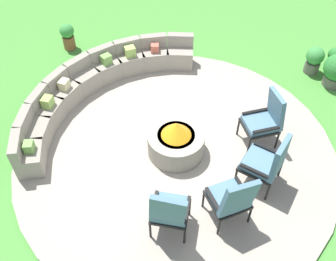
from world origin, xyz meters
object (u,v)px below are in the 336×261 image
Objects in this scene: fire_pit at (176,141)px; lounge_chair_front_right at (232,199)px; lounge_chair_back_left at (267,162)px; lounge_chair_back_right at (266,119)px; potted_plant_0 at (68,35)px; potted_plant_1 at (334,59)px; lounge_chair_front_left at (169,211)px; potted_plant_5 at (314,59)px; curved_stone_bench at (96,86)px.

fire_pit is 1.61m from lounge_chair_front_right.
lounge_chair_back_left is 0.99× the size of lounge_chair_back_right.
lounge_chair_back_left reaches higher than potted_plant_0.
fire_pit is at bearing 169.99° from potted_plant_1.
lounge_chair_back_left is 3.67m from potted_plant_1.
potted_plant_1 is at bearing -1.07° from lounge_chair_back_left.
lounge_chair_front_left reaches higher than fire_pit.
lounge_chair_front_right reaches higher than potted_plant_1.
lounge_chair_front_right is 1.79× the size of potted_plant_5.
potted_plant_5 is (3.26, 1.05, -0.28)m from lounge_chair_back_left.
lounge_chair_front_left is 5.33m from potted_plant_1.
lounge_chair_back_right is at bearing 58.36° from lounge_chair_front_left.
curved_stone_bench is 4.19× the size of lounge_chair_back_left.
lounge_chair_front_left is at bearing -176.62° from potted_plant_1.
fire_pit is 0.93× the size of lounge_chair_back_left.
potted_plant_0 is at bearing 38.32° from lounge_chair_back_right.
potted_plant_1 is (4.24, -2.87, -0.02)m from curved_stone_bench.
curved_stone_bench is 4.09× the size of lounge_chair_front_right.
lounge_chair_back_right reaches higher than curved_stone_bench.
lounge_chair_front_left is 1.03× the size of lounge_chair_back_left.
lounge_chair_back_right is at bearing 42.20° from lounge_chair_front_right.
curved_stone_bench reaches higher than potted_plant_1.
lounge_chair_back_left is at bearing -89.73° from potted_plant_0.
lounge_chair_back_left is 0.96m from lounge_chair_back_right.
lounge_chair_front_right is at bearing -169.87° from potted_plant_1.
lounge_chair_front_right is at bearing -104.51° from fire_pit.
lounge_chair_back_left is (0.54, -1.49, 0.27)m from fire_pit.
curved_stone_bench is at bearing 146.67° from potted_plant_5.
potted_plant_5 is (3.28, -4.47, -0.01)m from potted_plant_0.
fire_pit is at bearing -86.80° from curved_stone_bench.
lounge_chair_back_left is 3.43m from potted_plant_5.
lounge_chair_back_right is (1.70, 0.63, -0.00)m from lounge_chair_front_right.
potted_plant_5 is at bearing 36.55° from lounge_chair_front_right.
lounge_chair_front_right reaches higher than lounge_chair_back_left.
lounge_chair_front_left is 1.87× the size of potted_plant_1.
potted_plant_1 is at bearing -34.05° from curved_stone_bench.
lounge_chair_front_left is at bearing -108.61° from potted_plant_0.
lounge_chair_front_right is 1.81m from lounge_chair_back_right.
potted_plant_1 is (4.12, -0.73, -0.01)m from fire_pit.
potted_plant_5 is (4.99, 0.60, -0.30)m from lounge_chair_front_left.
lounge_chair_back_right reaches higher than fire_pit.
lounge_chair_front_right reaches higher than curved_stone_bench.
fire_pit is 3.82m from potted_plant_5.
curved_stone_bench is at bearing 93.20° from fire_pit.
potted_plant_1 is (2.82, 0.18, -0.29)m from lounge_chair_back_right.
lounge_chair_front_right reaches higher than potted_plant_5.
lounge_chair_front_left is at bearing 152.32° from lounge_chair_back_left.
potted_plant_0 reaches higher than potted_plant_5.
potted_plant_0 is 1.02× the size of potted_plant_5.
potted_plant_5 is at bearing -33.33° from curved_stone_bench.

